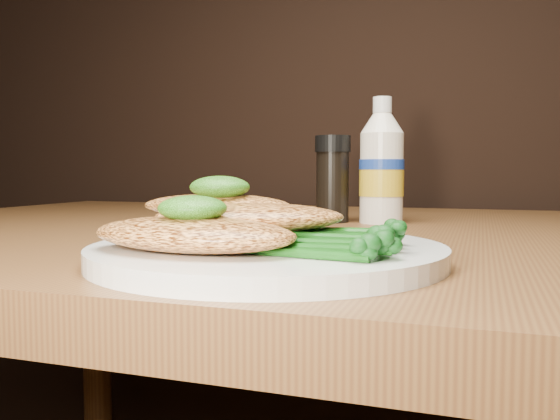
% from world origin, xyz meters
% --- Properties ---
extents(plate, '(0.26, 0.26, 0.01)m').
position_xyz_m(plate, '(0.06, 0.79, 0.76)').
color(plate, white).
rests_on(plate, dining_table).
extents(chicken_front, '(0.15, 0.09, 0.02)m').
position_xyz_m(chicken_front, '(0.03, 0.74, 0.78)').
color(chicken_front, '#F59E4E').
rests_on(chicken_front, plate).
extents(chicken_mid, '(0.16, 0.11, 0.02)m').
position_xyz_m(chicken_mid, '(0.05, 0.79, 0.78)').
color(chicken_mid, '#F59E4E').
rests_on(chicken_mid, plate).
extents(chicken_back, '(0.13, 0.07, 0.02)m').
position_xyz_m(chicken_back, '(0.01, 0.81, 0.79)').
color(chicken_back, '#F59E4E').
rests_on(chicken_back, plate).
extents(pesto_front, '(0.05, 0.05, 0.02)m').
position_xyz_m(pesto_front, '(0.03, 0.74, 0.79)').
color(pesto_front, '#113508').
rests_on(pesto_front, chicken_front).
extents(pesto_back, '(0.06, 0.06, 0.02)m').
position_xyz_m(pesto_back, '(0.02, 0.80, 0.81)').
color(pesto_back, '#113508').
rests_on(pesto_back, chicken_back).
extents(broccolini_bundle, '(0.14, 0.12, 0.02)m').
position_xyz_m(broccolini_bundle, '(0.11, 0.77, 0.77)').
color(broccolini_bundle, '#114910').
rests_on(broccolini_bundle, plate).
extents(mayo_bottle, '(0.07, 0.07, 0.16)m').
position_xyz_m(mayo_bottle, '(0.09, 1.14, 0.83)').
color(mayo_bottle, '#F4E5CF').
rests_on(mayo_bottle, dining_table).
extents(pepper_grinder, '(0.05, 0.05, 0.11)m').
position_xyz_m(pepper_grinder, '(0.03, 1.13, 0.81)').
color(pepper_grinder, black).
rests_on(pepper_grinder, dining_table).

